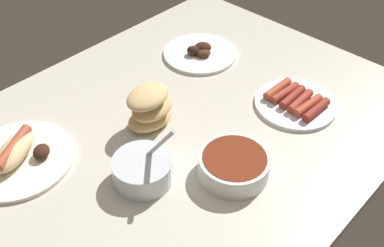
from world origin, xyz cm
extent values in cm
cube|color=beige|center=(0.00, 0.00, -1.50)|extent=(120.00, 90.00, 3.00)
cylinder|color=silver|center=(-16.66, -6.54, 2.83)|extent=(13.06, 13.06, 5.66)
cylinder|color=beige|center=(-16.66, -6.54, 3.96)|extent=(11.49, 11.49, 2.55)
cube|color=#B7B7BC|center=(-13.72, -8.17, 8.76)|extent=(2.71, 9.69, 13.64)
cylinder|color=white|center=(27.54, -16.41, 0.50)|extent=(21.21, 21.21, 1.00)
cylinder|color=maroon|center=(27.29, -22.45, 2.10)|extent=(9.68, 2.43, 2.20)
cylinder|color=#AD472D|center=(27.39, -20.04, 2.10)|extent=(9.76, 2.90, 2.20)
cylinder|color=#9E3828|center=(27.49, -17.62, 2.10)|extent=(9.71, 2.56, 2.20)
cylinder|color=maroon|center=(27.59, -15.20, 2.10)|extent=(9.69, 2.49, 2.20)
cylinder|color=#9E3828|center=(27.69, -12.78, 2.10)|extent=(9.77, 2.96, 2.20)
cylinder|color=#AD472D|center=(27.79, -10.37, 2.10)|extent=(9.68, 2.45, 2.20)
cylinder|color=white|center=(-32.51, 18.44, 0.50)|extent=(25.45, 25.45, 1.00)
ellipsoid|color=#E5C689|center=(-32.51, 18.44, 3.20)|extent=(14.60, 11.89, 4.40)
cylinder|color=#AD472D|center=(-32.51, 18.44, 4.41)|extent=(12.22, 8.44, 2.40)
ellipsoid|color=#381E14|center=(-28.19, 14.67, 2.40)|extent=(5.68, 5.51, 2.80)
ellipsoid|color=tan|center=(-3.31, 5.69, 1.80)|extent=(12.41, 9.44, 3.60)
ellipsoid|color=tan|center=(-2.76, 5.08, 5.40)|extent=(12.78, 10.01, 3.60)
ellipsoid|color=#DBB77A|center=(-3.61, 5.45, 9.00)|extent=(12.65, 9.81, 3.60)
cylinder|color=white|center=(-1.92, -19.78, 2.48)|extent=(15.58, 15.58, 4.97)
cylinder|color=maroon|center=(-1.92, -19.78, 4.57)|extent=(14.02, 14.02, 1.00)
cylinder|color=white|center=(28.19, 17.75, 0.50)|extent=(21.81, 21.81, 1.00)
ellipsoid|color=#472819|center=(27.28, 15.57, 2.01)|extent=(5.43, 5.25, 2.03)
ellipsoid|color=#381E14|center=(28.87, 17.29, 2.47)|extent=(6.48, 6.40, 2.94)
ellipsoid|color=#381E14|center=(25.93, 18.24, 2.38)|extent=(4.94, 5.07, 2.76)
camera|label=1|loc=(-58.06, -59.87, 75.32)|focal=42.79mm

